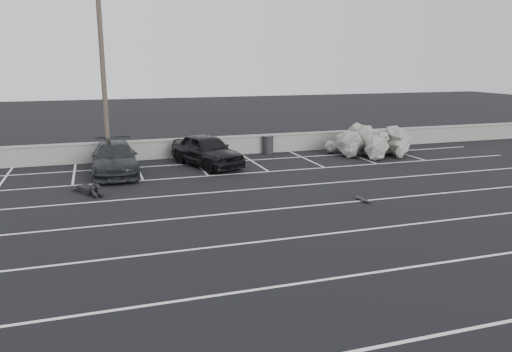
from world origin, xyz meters
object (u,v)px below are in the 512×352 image
object	(u,v)px
car_left	(207,150)
utility_pole	(103,73)
person	(86,186)
skateboard	(363,200)
riprap_pile	(372,145)
trash_bin	(268,145)
car_right	(115,159)

from	to	relation	value
car_left	utility_pole	world-z (taller)	utility_pole
person	skateboard	size ratio (longest dim) A/B	3.67
car_left	riprap_pile	xyz separation A→B (m)	(9.70, 0.20, -0.28)
utility_pole	trash_bin	world-z (taller)	utility_pole
car_right	skateboard	world-z (taller)	car_right
trash_bin	person	distance (m)	11.63
car_right	riprap_pile	world-z (taller)	riprap_pile
car_left	utility_pole	xyz separation A→B (m)	(-4.76, 1.95, 3.85)
riprap_pile	person	bearing A→B (deg)	-166.34
person	skateboard	xyz separation A→B (m)	(10.13, -4.71, -0.18)
riprap_pile	person	size ratio (longest dim) A/B	2.03
person	car_left	bearing A→B (deg)	7.13
trash_bin	riprap_pile	size ratio (longest dim) A/B	0.19
car_right	utility_pole	xyz separation A→B (m)	(-0.21, 2.39, 3.92)
skateboard	utility_pole	bearing A→B (deg)	126.72
utility_pole	skateboard	world-z (taller)	utility_pole
utility_pole	riprap_pile	bearing A→B (deg)	-6.93
utility_pole	person	size ratio (longest dim) A/B	3.51
car_right	trash_bin	distance (m)	9.12
utility_pole	trash_bin	xyz separation A→B (m)	(8.89, 0.40, -4.14)
car_left	skateboard	xyz separation A→B (m)	(4.26, -8.30, -0.75)
car_left	car_right	distance (m)	4.57
car_right	riprap_pile	bearing A→B (deg)	3.42
car_left	riprap_pile	size ratio (longest dim) A/B	0.89
car_left	skateboard	size ratio (longest dim) A/B	6.67
trash_bin	person	xyz separation A→B (m)	(-10.00, -5.94, -0.27)
riprap_pile	skateboard	distance (m)	10.10
car_right	utility_pole	size ratio (longest dim) A/B	0.56
car_right	trash_bin	size ratio (longest dim) A/B	5.02
car_left	person	bearing A→B (deg)	-167.92
car_left	person	xyz separation A→B (m)	(-5.87, -3.59, -0.57)
utility_pole	person	world-z (taller)	utility_pole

